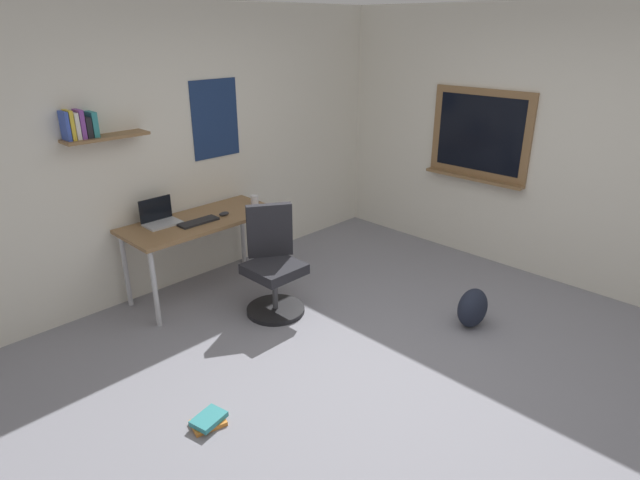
# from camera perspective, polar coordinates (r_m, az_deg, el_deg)

# --- Properties ---
(ground_plane) EXTENTS (5.20, 5.20, 0.00)m
(ground_plane) POSITION_cam_1_polar(r_m,az_deg,el_deg) (4.07, 7.19, -14.00)
(ground_plane) COLOR gray
(ground_plane) RESTS_ON ground
(wall_back) EXTENTS (5.00, 0.30, 2.60)m
(wall_back) POSITION_cam_1_polar(r_m,az_deg,el_deg) (5.24, -14.07, 9.58)
(wall_back) COLOR silver
(wall_back) RESTS_ON ground
(wall_right) EXTENTS (0.22, 5.00, 2.60)m
(wall_right) POSITION_cam_1_polar(r_m,az_deg,el_deg) (5.58, 23.46, 9.15)
(wall_right) COLOR silver
(wall_right) RESTS_ON ground
(desk) EXTENTS (1.43, 0.63, 0.74)m
(desk) POSITION_cam_1_polar(r_m,az_deg,el_deg) (5.00, -12.71, 1.44)
(desk) COLOR olive
(desk) RESTS_ON ground
(office_chair) EXTENTS (0.55, 0.57, 0.95)m
(office_chair) POSITION_cam_1_polar(r_m,az_deg,el_deg) (4.67, -5.08, -2.99)
(office_chair) COLOR black
(office_chair) RESTS_ON ground
(laptop) EXTENTS (0.31, 0.21, 0.23)m
(laptop) POSITION_cam_1_polar(r_m,az_deg,el_deg) (4.93, -16.91, 2.30)
(laptop) COLOR #ADAFB5
(laptop) RESTS_ON desk
(keyboard) EXTENTS (0.37, 0.13, 0.02)m
(keyboard) POSITION_cam_1_polar(r_m,az_deg,el_deg) (4.87, -12.98, 1.93)
(keyboard) COLOR black
(keyboard) RESTS_ON desk
(computer_mouse) EXTENTS (0.10, 0.06, 0.03)m
(computer_mouse) POSITION_cam_1_polar(r_m,az_deg,el_deg) (5.02, -10.32, 2.81)
(computer_mouse) COLOR #262628
(computer_mouse) RESTS_ON desk
(coffee_mug) EXTENTS (0.08, 0.08, 0.09)m
(coffee_mug) POSITION_cam_1_polar(r_m,az_deg,el_deg) (5.27, -7.07, 4.31)
(coffee_mug) COLOR silver
(coffee_mug) RESTS_ON desk
(backpack) EXTENTS (0.32, 0.22, 0.34)m
(backpack) POSITION_cam_1_polar(r_m,az_deg,el_deg) (4.69, 16.15, -7.04)
(backpack) COLOR #1E2333
(backpack) RESTS_ON ground
(book_stack_on_floor) EXTENTS (0.24, 0.20, 0.06)m
(book_stack_on_floor) POSITION_cam_1_polar(r_m,az_deg,el_deg) (3.66, -11.95, -18.54)
(book_stack_on_floor) COLOR orange
(book_stack_on_floor) RESTS_ON ground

